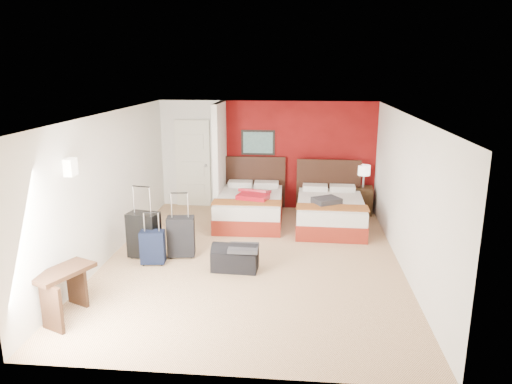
# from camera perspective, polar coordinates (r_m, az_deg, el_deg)

# --- Properties ---
(ground) EXTENTS (6.50, 6.50, 0.00)m
(ground) POSITION_cam_1_polar(r_m,az_deg,el_deg) (8.36, -0.38, -8.05)
(ground) COLOR #D7B084
(ground) RESTS_ON ground
(room_walls) EXTENTS (5.02, 6.52, 2.50)m
(room_walls) POSITION_cam_1_polar(r_m,az_deg,el_deg) (9.55, -7.94, 2.63)
(room_walls) COLOR white
(room_walls) RESTS_ON ground
(red_accent_panel) EXTENTS (3.50, 0.04, 2.50)m
(red_accent_panel) POSITION_cam_1_polar(r_m,az_deg,el_deg) (11.08, 5.18, 4.35)
(red_accent_panel) COLOR maroon
(red_accent_panel) RESTS_ON ground
(partition_wall) EXTENTS (0.12, 1.20, 2.50)m
(partition_wall) POSITION_cam_1_polar(r_m,az_deg,el_deg) (10.62, -4.35, 3.91)
(partition_wall) COLOR silver
(partition_wall) RESTS_ON ground
(entry_door) EXTENTS (0.82, 0.06, 2.05)m
(entry_door) POSITION_cam_1_polar(r_m,az_deg,el_deg) (11.37, -7.57, 3.40)
(entry_door) COLOR silver
(entry_door) RESTS_ON ground
(bed_left) EXTENTS (1.41, 1.98, 0.59)m
(bed_left) POSITION_cam_1_polar(r_m,az_deg,el_deg) (10.23, -0.75, -1.99)
(bed_left) COLOR white
(bed_left) RESTS_ON ground
(bed_right) EXTENTS (1.40, 1.98, 0.59)m
(bed_right) POSITION_cam_1_polar(r_m,az_deg,el_deg) (10.01, 8.86, -2.54)
(bed_right) COLOR silver
(bed_right) RESTS_ON ground
(red_suitcase_open) EXTENTS (0.81, 0.98, 0.11)m
(red_suitcase_open) POSITION_cam_1_polar(r_m,az_deg,el_deg) (10.03, -0.25, -0.27)
(red_suitcase_open) COLOR #AC0E1C
(red_suitcase_open) RESTS_ON bed_left
(jacket_bundle) EXTENTS (0.64, 0.60, 0.12)m
(jacket_bundle) POSITION_cam_1_polar(r_m,az_deg,el_deg) (9.62, 8.45, -1.05)
(jacket_bundle) COLOR #333337
(jacket_bundle) RESTS_ON bed_right
(nightstand) EXTENTS (0.47, 0.47, 0.62)m
(nightstand) POSITION_cam_1_polar(r_m,az_deg,el_deg) (11.05, 12.59, -0.98)
(nightstand) COLOR #322010
(nightstand) RESTS_ON ground
(table_lamp) EXTENTS (0.31, 0.31, 0.50)m
(table_lamp) POSITION_cam_1_polar(r_m,az_deg,el_deg) (10.92, 12.76, 1.85)
(table_lamp) COLOR white
(table_lamp) RESTS_ON nightstand
(suitcase_black) EXTENTS (0.57, 0.42, 0.78)m
(suitcase_black) POSITION_cam_1_polar(r_m,az_deg,el_deg) (8.52, -13.25, -5.18)
(suitcase_black) COLOR black
(suitcase_black) RESTS_ON ground
(suitcase_charcoal) EXTENTS (0.50, 0.35, 0.69)m
(suitcase_charcoal) POSITION_cam_1_polar(r_m,az_deg,el_deg) (8.46, -8.97, -5.44)
(suitcase_charcoal) COLOR black
(suitcase_charcoal) RESTS_ON ground
(suitcase_navy) EXTENTS (0.43, 0.29, 0.56)m
(suitcase_navy) POSITION_cam_1_polar(r_m,az_deg,el_deg) (8.25, -12.25, -6.63)
(suitcase_navy) COLOR black
(suitcase_navy) RESTS_ON ground
(duffel_bag) EXTENTS (0.76, 0.43, 0.38)m
(duffel_bag) POSITION_cam_1_polar(r_m,az_deg,el_deg) (7.88, -2.54, -8.03)
(duffel_bag) COLOR black
(duffel_bag) RESTS_ON ground
(jacket_draped) EXTENTS (0.48, 0.41, 0.06)m
(jacket_draped) POSITION_cam_1_polar(r_m,az_deg,el_deg) (7.74, -1.50, -6.72)
(jacket_draped) COLOR #333237
(jacket_draped) RESTS_ON duffel_bag
(desk) EXTENTS (0.70, 0.91, 0.68)m
(desk) POSITION_cam_1_polar(r_m,az_deg,el_deg) (6.90, -21.94, -11.22)
(desk) COLOR #311B10
(desk) RESTS_ON ground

